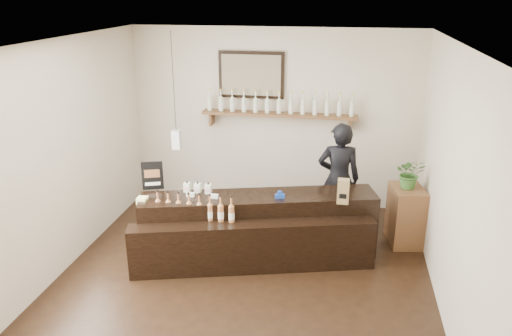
% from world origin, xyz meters
% --- Properties ---
extents(ground, '(5.00, 5.00, 0.00)m').
position_xyz_m(ground, '(0.00, 0.00, 0.00)').
color(ground, black).
rests_on(ground, ground).
extents(room_shell, '(5.00, 5.00, 5.00)m').
position_xyz_m(room_shell, '(0.00, 0.00, 1.70)').
color(room_shell, beige).
rests_on(room_shell, ground).
extents(back_wall_decor, '(2.66, 0.96, 1.69)m').
position_xyz_m(back_wall_decor, '(-0.14, 2.37, 1.75)').
color(back_wall_decor, brown).
rests_on(back_wall_decor, ground).
extents(counter, '(3.06, 1.59, 0.99)m').
position_xyz_m(counter, '(0.07, 0.59, 0.40)').
color(counter, black).
rests_on(counter, ground).
extents(promo_sign, '(0.26, 0.11, 0.38)m').
position_xyz_m(promo_sign, '(-1.32, 0.65, 1.04)').
color(promo_sign, black).
rests_on(promo_sign, counter).
extents(paper_bag, '(0.14, 0.11, 0.31)m').
position_xyz_m(paper_bag, '(1.13, 0.65, 1.00)').
color(paper_bag, olive).
rests_on(paper_bag, counter).
extents(tape_dispenser, '(0.13, 0.08, 0.10)m').
position_xyz_m(tape_dispenser, '(0.36, 0.66, 0.89)').
color(tape_dispenser, '#173EA4').
rests_on(tape_dispenser, counter).
extents(side_cabinet, '(0.50, 0.62, 0.81)m').
position_xyz_m(side_cabinet, '(2.00, 1.38, 0.41)').
color(side_cabinet, brown).
rests_on(side_cabinet, ground).
extents(potted_plant, '(0.40, 0.35, 0.42)m').
position_xyz_m(potted_plant, '(2.00, 1.38, 1.02)').
color(potted_plant, '#366528').
rests_on(potted_plant, side_cabinet).
extents(shopkeeper, '(0.71, 0.50, 1.84)m').
position_xyz_m(shopkeeper, '(1.07, 1.55, 0.92)').
color(shopkeeper, black).
rests_on(shopkeeper, ground).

